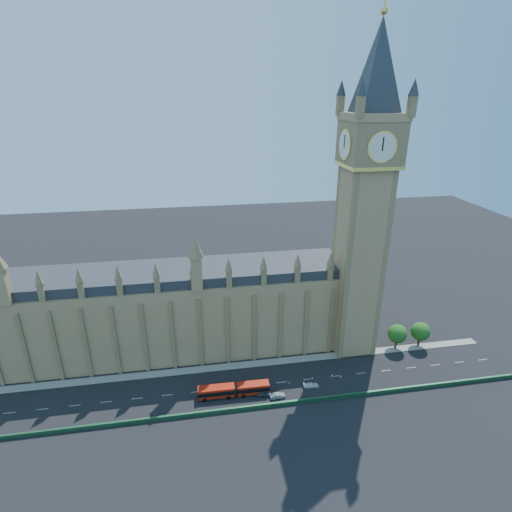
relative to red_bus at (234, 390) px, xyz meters
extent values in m
plane|color=black|center=(2.03, 3.06, -1.74)|extent=(400.00, 400.00, 0.00)
cube|color=#A57D50|center=(-22.97, 25.06, 10.76)|extent=(120.00, 20.00, 25.00)
cube|color=#2D3035|center=(-22.97, 25.06, 24.76)|extent=(120.00, 18.00, 3.00)
cube|color=#A57D50|center=(40.03, 17.06, 27.26)|extent=(12.00, 12.00, 58.00)
cube|color=olive|center=(40.03, 17.06, 62.26)|extent=(14.00, 14.00, 12.00)
cylinder|color=silver|center=(40.03, 9.91, 62.26)|extent=(7.20, 0.30, 7.20)
cube|color=#A57D50|center=(40.03, 17.06, 69.26)|extent=(14.50, 14.50, 2.00)
pyramid|color=#2D3035|center=(40.03, 17.06, 92.26)|extent=(20.59, 20.59, 22.00)
sphere|color=#F2C64C|center=(40.03, 17.06, 93.06)|extent=(1.80, 1.80, 1.80)
cube|color=#1E4C2D|center=(2.03, -5.94, -1.14)|extent=(160.00, 0.60, 1.20)
cube|color=gray|center=(2.03, 12.56, -1.66)|extent=(160.00, 3.00, 0.16)
cylinder|color=#382619|center=(54.03, 13.06, 0.26)|extent=(0.70, 0.70, 4.00)
sphere|color=#185015|center=(54.03, 13.06, 3.76)|extent=(6.00, 6.00, 6.00)
sphere|color=#185015|center=(54.83, 13.36, 4.36)|extent=(4.38, 4.38, 4.38)
cylinder|color=#382619|center=(62.03, 13.06, 0.26)|extent=(0.70, 0.70, 4.00)
sphere|color=#185015|center=(62.03, 13.06, 3.76)|extent=(6.00, 6.00, 6.00)
sphere|color=#185015|center=(62.83, 13.36, 4.36)|extent=(4.38, 4.38, 4.38)
cube|color=#B41D0C|center=(-4.72, 0.09, -0.09)|extent=(9.97, 2.95, 3.31)
cube|color=#B41D0C|center=(5.30, -0.10, -0.09)|extent=(8.87, 2.93, 3.31)
cube|color=black|center=(-4.72, 0.09, 0.31)|extent=(10.02, 3.00, 1.26)
cube|color=black|center=(5.30, -0.10, 0.31)|extent=(8.92, 2.98, 1.26)
cylinder|color=black|center=(0.01, 0.00, -0.25)|extent=(0.91, 2.66, 2.65)
cylinder|color=black|center=(-7.92, -1.22, -1.19)|extent=(1.11, 0.35, 1.10)
cylinder|color=black|center=(-7.87, 1.53, -1.19)|extent=(1.11, 0.35, 1.10)
cylinder|color=black|center=(-1.58, -1.35, -1.19)|extent=(1.11, 0.35, 1.10)
cylinder|color=black|center=(-1.52, 1.41, -1.19)|extent=(1.11, 0.35, 1.10)
cylinder|color=black|center=(2.46, -1.43, -1.19)|extent=(1.11, 0.35, 1.10)
cylinder|color=black|center=(2.51, 1.33, -1.19)|extent=(1.11, 0.35, 1.10)
cylinder|color=black|center=(8.10, -1.53, -1.19)|extent=(1.11, 0.35, 1.10)
cylinder|color=black|center=(8.15, 1.22, -1.19)|extent=(1.11, 0.35, 1.10)
imported|color=#414349|center=(8.49, -1.48, -0.95)|extent=(4.84, 2.39, 1.59)
imported|color=#929599|center=(11.60, -2.88, -1.05)|extent=(4.27, 1.73, 1.38)
imported|color=white|center=(21.79, -0.27, -1.11)|extent=(4.36, 1.79, 1.26)
cube|color=black|center=(23.09, 2.85, -1.72)|extent=(0.48, 0.48, 0.04)
cone|color=red|center=(23.09, 2.85, -1.38)|extent=(0.52, 0.52, 0.73)
cylinder|color=white|center=(23.09, 2.85, -1.27)|extent=(0.36, 0.36, 0.13)
cube|color=black|center=(31.41, 2.07, -1.72)|extent=(0.57, 0.57, 0.04)
cone|color=#FA400D|center=(31.41, 2.07, -1.35)|extent=(0.63, 0.63, 0.78)
cylinder|color=white|center=(31.41, 2.07, -1.24)|extent=(0.38, 0.38, 0.13)
cube|color=black|center=(16.03, 2.02, -1.72)|extent=(0.48, 0.48, 0.04)
cone|color=#FF540D|center=(16.03, 2.02, -1.42)|extent=(0.52, 0.52, 0.65)
cylinder|color=white|center=(16.03, 2.02, -1.32)|extent=(0.32, 0.32, 0.11)
cube|color=black|center=(29.09, 3.00, -1.72)|extent=(0.59, 0.59, 0.05)
cone|color=red|center=(29.09, 3.00, -1.34)|extent=(0.65, 0.65, 0.80)
cylinder|color=white|center=(29.09, 3.00, -1.23)|extent=(0.39, 0.39, 0.14)
camera|label=1|loc=(-8.27, -86.58, 74.44)|focal=28.00mm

